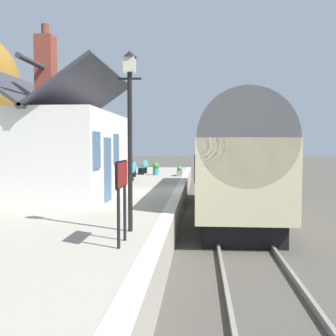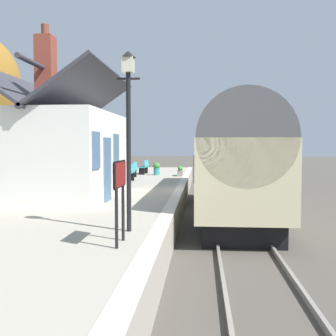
% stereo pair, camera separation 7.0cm
% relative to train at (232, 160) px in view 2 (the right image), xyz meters
% --- Properties ---
extents(ground_plane, '(160.00, 160.00, 0.00)m').
position_rel_train_xyz_m(ground_plane, '(1.11, 0.90, -2.22)').
color(ground_plane, '#4C473F').
extents(platform, '(32.00, 6.80, 0.95)m').
position_rel_train_xyz_m(platform, '(1.11, 5.30, -1.75)').
color(platform, '#A39B8C').
rests_on(platform, ground).
extents(platform_edge_coping, '(32.00, 0.36, 0.02)m').
position_rel_train_xyz_m(platform_edge_coping, '(1.11, 2.08, -1.26)').
color(platform_edge_coping, beige).
rests_on(platform_edge_coping, platform).
extents(rail_near, '(52.00, 0.08, 0.14)m').
position_rel_train_xyz_m(rail_near, '(1.11, -0.72, -2.15)').
color(rail_near, gray).
rests_on(rail_near, ground).
extents(rail_far, '(52.00, 0.08, 0.14)m').
position_rel_train_xyz_m(rail_far, '(1.11, 0.72, -2.15)').
color(rail_far, gray).
rests_on(rail_far, ground).
extents(train, '(10.83, 2.73, 4.32)m').
position_rel_train_xyz_m(train, '(0.00, 0.00, 0.00)').
color(train, black).
rests_on(train, ground).
extents(station_building, '(6.37, 4.11, 5.73)m').
position_rel_train_xyz_m(station_building, '(-1.73, 6.20, 0.35)').
color(station_building, white).
rests_on(station_building, platform).
extents(bench_mid_platform, '(1.41, 0.47, 0.88)m').
position_rel_train_xyz_m(bench_mid_platform, '(6.57, 4.99, -0.80)').
color(bench_mid_platform, teal).
rests_on(bench_mid_platform, platform).
extents(bench_platform_end, '(1.42, 0.49, 0.88)m').
position_rel_train_xyz_m(bench_platform_end, '(9.50, 4.77, -0.80)').
color(bench_platform_end, teal).
rests_on(bench_platform_end, platform).
extents(bench_near_building, '(1.42, 0.50, 0.88)m').
position_rel_train_xyz_m(bench_near_building, '(4.22, 4.77, -0.80)').
color(bench_near_building, teal).
rests_on(bench_near_building, platform).
extents(planter_bench_right, '(1.09, 0.32, 0.59)m').
position_rel_train_xyz_m(planter_bench_right, '(8.29, 2.43, -0.99)').
color(planter_bench_right, gray).
rests_on(planter_bench_right, platform).
extents(planter_edge_far, '(0.44, 0.44, 0.76)m').
position_rel_train_xyz_m(planter_edge_far, '(8.78, 3.91, -0.86)').
color(planter_edge_far, teal).
rests_on(planter_edge_far, platform).
extents(lamp_post_platform, '(0.32, 0.50, 3.84)m').
position_rel_train_xyz_m(lamp_post_platform, '(-7.17, 2.71, 1.39)').
color(lamp_post_platform, black).
rests_on(lamp_post_platform, platform).
extents(station_sign_board, '(0.96, 0.06, 1.57)m').
position_rel_train_xyz_m(station_sign_board, '(-8.31, 2.68, -0.08)').
color(station_sign_board, black).
rests_on(station_sign_board, platform).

